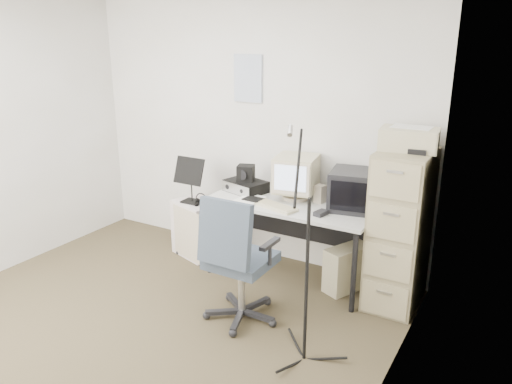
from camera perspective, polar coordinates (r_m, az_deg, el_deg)
The scene contains 21 objects.
floor at distance 4.01m, azimuth -14.28°, elevation -15.58°, with size 3.60×3.60×0.01m, color #423B25.
wall_back at distance 4.88m, azimuth -0.60°, elevation 6.99°, with size 3.60×0.02×2.50m, color beige.
wall_right at distance 2.58m, azimuth 13.65°, elevation -3.44°, with size 0.02×3.60×2.50m, color beige.
wall_calendar at distance 4.81m, azimuth -0.91°, elevation 12.85°, with size 0.30×0.02×0.44m, color white.
filing_cabinet at distance 4.18m, azimuth 16.10°, elevation -4.15°, with size 0.40×0.60×1.30m, color #958960.
printer at distance 4.01m, azimuth 17.11°, elevation 5.79°, with size 0.43×0.29×0.17m, color beige.
desk at distance 4.56m, azimuth 4.04°, elevation -5.51°, with size 1.50×0.70×0.73m, color silver.
crt_monitor at distance 4.47m, azimuth 4.60°, elevation 1.66°, with size 0.35×0.37×0.39m, color beige.
crt_tv at distance 4.28m, azimuth 11.01°, elevation 0.26°, with size 0.37×0.39×0.34m, color black.
desk_speaker at distance 4.42m, azimuth 7.34°, elevation -0.20°, with size 0.08×0.08×0.16m, color #C1B39A.
keyboard at distance 4.27m, azimuth 2.23°, elevation -1.65°, with size 0.41×0.15×0.02m, color beige.
mouse at distance 4.13m, azimuth 7.42°, elevation -2.41°, with size 0.07×0.12×0.04m, color black.
radio_receiver at distance 4.69m, azimuth -1.17°, elevation 0.68°, with size 0.37×0.27×0.11m, color black.
radio_speaker at distance 4.65m, azimuth -1.17°, elevation 2.17°, with size 0.15×0.14×0.15m, color black.
papers at distance 4.45m, azimuth -0.76°, elevation -0.90°, with size 0.20×0.28×0.02m, color white.
pc_tower at distance 4.48m, azimuth 10.40°, elevation -8.57°, with size 0.19×0.42×0.40m, color beige.
office_chair at distance 3.85m, azimuth -1.70°, elevation -7.51°, with size 0.60×0.60×1.04m, color #3F4F61.
side_cart at distance 5.08m, azimuth -6.61°, elevation -4.09°, with size 0.45×0.36×0.56m, color silver.
music_stand at distance 4.90m, azimuth -7.41°, elevation 1.41°, with size 0.32×0.17×0.47m, color black.
headphones at distance 4.82m, azimuth -6.25°, elevation -1.18°, with size 0.15×0.15×0.03m, color black.
mic_stand at distance 3.28m, azimuth 5.89°, elevation -7.42°, with size 0.02×0.02×1.54m, color black.
Camera 1 is at (2.44, -2.32, 2.16)m, focal length 35.00 mm.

